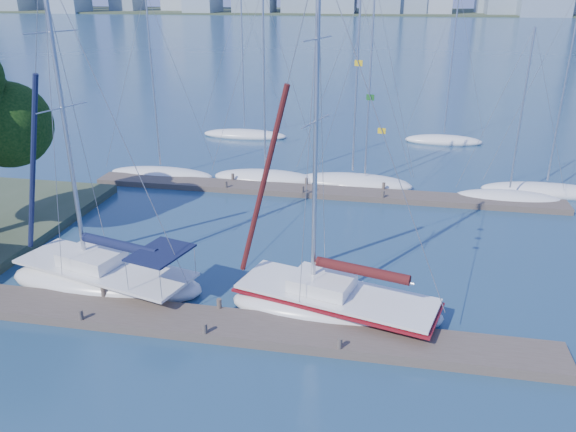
# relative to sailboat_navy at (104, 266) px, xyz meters

# --- Properties ---
(ground) EXTENTS (700.00, 700.00, 0.00)m
(ground) POSITION_rel_sailboat_navy_xyz_m (5.63, -2.24, -1.07)
(ground) COLOR navy
(ground) RESTS_ON ground
(near_dock) EXTENTS (26.00, 2.00, 0.40)m
(near_dock) POSITION_rel_sailboat_navy_xyz_m (5.63, -2.24, -0.87)
(near_dock) COLOR brown
(near_dock) RESTS_ON ground
(far_dock) EXTENTS (30.00, 1.80, 0.36)m
(far_dock) POSITION_rel_sailboat_navy_xyz_m (7.63, 13.76, -0.89)
(far_dock) COLOR brown
(far_dock) RESTS_ON ground
(far_shore) EXTENTS (800.00, 100.00, 1.50)m
(far_shore) POSITION_rel_sailboat_navy_xyz_m (5.63, 317.76, -1.07)
(far_shore) COLOR #38472D
(far_shore) RESTS_ON ground
(sailboat_navy) EXTENTS (9.29, 5.06, 14.09)m
(sailboat_navy) POSITION_rel_sailboat_navy_xyz_m (0.00, 0.00, 0.00)
(sailboat_navy) COLOR white
(sailboat_navy) RESTS_ON ground
(sailboat_maroon) EXTENTS (9.00, 4.89, 13.99)m
(sailboat_maroon) POSITION_rel_sailboat_navy_xyz_m (10.16, -0.26, 0.01)
(sailboat_maroon) COLOR white
(sailboat_maroon) RESTS_ON ground
(bg_boat_0) EXTENTS (7.72, 3.83, 12.47)m
(bg_boat_0) POSITION_rel_sailboat_navy_xyz_m (-3.79, 15.31, -0.83)
(bg_boat_0) COLOR white
(bg_boat_0) RESTS_ON ground
(bg_boat_1) EXTENTS (7.59, 4.33, 12.69)m
(bg_boat_1) POSITION_rel_sailboat_navy_xyz_m (3.63, 15.69, -0.80)
(bg_boat_1) COLOR white
(bg_boat_1) RESTS_ON ground
(bg_boat_2) EXTENTS (7.89, 2.98, 12.28)m
(bg_boat_2) POSITION_rel_sailboat_navy_xyz_m (9.51, 16.00, -0.81)
(bg_boat_2) COLOR white
(bg_boat_2) RESTS_ON ground
(bg_boat_3) EXTENTS (6.37, 2.20, 12.98)m
(bg_boat_3) POSITION_rel_sailboat_navy_xyz_m (10.35, 15.74, -0.81)
(bg_boat_3) COLOR white
(bg_boat_3) RESTS_ON ground
(bg_boat_4) EXTENTS (6.62, 2.63, 10.63)m
(bg_boat_4) POSITION_rel_sailboat_navy_xyz_m (19.28, 14.66, -0.84)
(bg_boat_4) COLOR white
(bg_boat_4) RESTS_ON ground
(bg_boat_5) EXTENTS (8.15, 2.84, 13.06)m
(bg_boat_5) POSITION_rel_sailboat_navy_xyz_m (21.85, 16.50, -0.82)
(bg_boat_5) COLOR white
(bg_boat_5) RESTS_ON ground
(bg_boat_6) EXTENTS (7.79, 3.66, 12.37)m
(bg_boat_6) POSITION_rel_sailboat_navy_xyz_m (-0.95, 27.39, -0.83)
(bg_boat_6) COLOR white
(bg_boat_6) RESTS_ON ground
(bg_boat_7) EXTENTS (6.77, 3.77, 12.55)m
(bg_boat_7) POSITION_rel_sailboat_navy_xyz_m (16.26, 28.62, -0.82)
(bg_boat_7) COLOR white
(bg_boat_7) RESTS_ON ground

